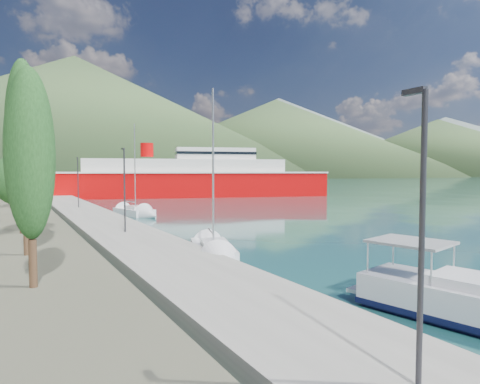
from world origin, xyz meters
TOP-DOWN VIEW (x-y plane):
  - ground at (0.00, 120.00)m, footprint 1400.00×1400.00m
  - quay at (-9.00, 26.00)m, footprint 5.00×88.00m
  - hills_far at (138.59, 618.73)m, footprint 1480.00×900.00m
  - hills_near at (98.04, 372.50)m, footprint 1010.00×520.00m
  - tree_row at (-15.44, 32.52)m, footprint 4.24×61.59m
  - lamp_posts at (-9.00, 14.58)m, footprint 0.15×47.16m
  - sailboat_near at (-6.05, 6.12)m, footprint 4.58×7.97m
  - sailboat_mid at (-3.08, 31.15)m, footprint 4.25×8.29m
  - ferry at (15.58, 62.67)m, footprint 58.19×28.75m

SIDE VIEW (x-z plane):
  - ground at x=0.00m, z-range 0.00..0.00m
  - sailboat_near at x=-6.05m, z-range -5.19..5.79m
  - sailboat_mid at x=-3.08m, z-range -5.50..6.15m
  - quay at x=-9.00m, z-range 0.00..0.80m
  - ferry at x=15.58m, z-range -2.22..9.14m
  - lamp_posts at x=-9.00m, z-range 1.05..7.11m
  - tree_row at x=-15.44m, z-range 0.13..11.42m
  - hills_near at x=98.04m, z-range -8.32..106.68m
  - hills_far at x=138.59m, z-range -12.61..167.39m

